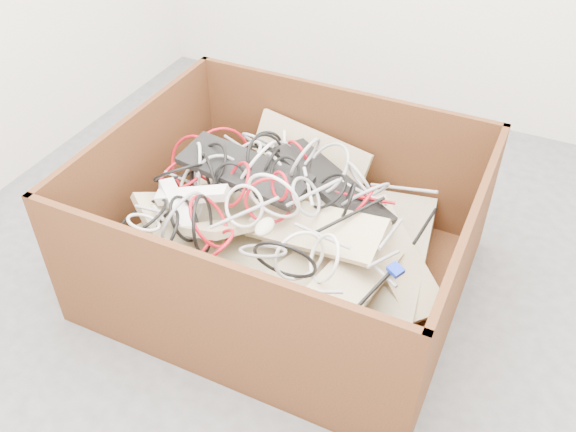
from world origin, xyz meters
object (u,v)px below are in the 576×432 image
at_px(cardboard_box, 281,250).
at_px(power_strip_left, 192,195).
at_px(power_strip_right, 178,208).
at_px(vga_plug, 396,270).

xyz_separation_m(cardboard_box, power_strip_left, (-0.30, -0.10, 0.23)).
height_order(power_strip_right, vga_plug, power_strip_right).
bearing_deg(cardboard_box, power_strip_left, -161.73).
distance_m(power_strip_left, power_strip_right, 0.07).
relative_size(power_strip_left, power_strip_right, 1.02).
relative_size(cardboard_box, vga_plug, 28.23).
bearing_deg(power_strip_left, vga_plug, -14.31).
relative_size(cardboard_box, power_strip_right, 4.65).
xyz_separation_m(power_strip_left, vga_plug, (0.77, -0.04, -0.01)).
bearing_deg(vga_plug, power_strip_left, -155.72).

